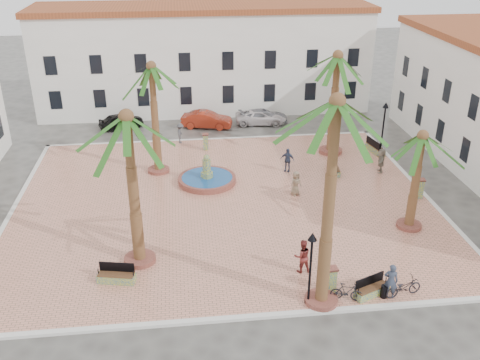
{
  "coord_description": "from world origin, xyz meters",
  "views": [
    {
      "loc": [
        -2.49,
        -29.69,
        15.96
      ],
      "look_at": [
        1.0,
        0.0,
        1.6
      ],
      "focal_mm": 40.0,
      "sensor_mm": 36.0,
      "label": 1
    }
  ],
  "objects_px": {
    "palm_e": "(421,148)",
    "pedestrian_east": "(381,160)",
    "pedestrian_fountain_b": "(287,160)",
    "car_black": "(121,121)",
    "bench_e": "(334,169)",
    "lamppost_s": "(311,256)",
    "fountain": "(207,178)",
    "palm_nw": "(152,78)",
    "cyclist_a": "(391,281)",
    "palm_sw": "(128,135)",
    "car_silver": "(264,116)",
    "palm_ne": "(337,68)",
    "pedestrian_fountain_a": "(296,183)",
    "cyclist_b": "(302,256)",
    "bicycle_a": "(404,287)",
    "car_red": "(207,120)",
    "car_white": "(261,117)",
    "palm_s": "(335,124)",
    "litter_bin": "(384,291)",
    "bench_se": "(371,290)",
    "bicycle_b": "(347,292)",
    "bollard_se": "(332,279)",
    "bollard_n": "(206,141)",
    "bench_s": "(116,277)",
    "bench_ne": "(375,148)",
    "lamppost_e": "(384,120)",
    "bollard_e": "(420,188)",
    "pedestrian_north": "(180,133)"
  },
  "relations": [
    {
      "from": "bench_e",
      "to": "lamppost_s",
      "type": "relative_size",
      "value": 0.49
    },
    {
      "from": "cyclist_b",
      "to": "pedestrian_east",
      "type": "xyz_separation_m",
      "value": [
        8.14,
        11.09,
        -0.02
      ]
    },
    {
      "from": "cyclist_a",
      "to": "pedestrian_fountain_a",
      "type": "relative_size",
      "value": 1.11
    },
    {
      "from": "bench_e",
      "to": "bollard_n",
      "type": "bearing_deg",
      "value": 65.31
    },
    {
      "from": "bench_e",
      "to": "fountain",
      "type": "bearing_deg",
      "value": 99.85
    },
    {
      "from": "palm_ne",
      "to": "pedestrian_fountain_b",
      "type": "xyz_separation_m",
      "value": [
        -3.99,
        -3.01,
        -5.65
      ]
    },
    {
      "from": "palm_s",
      "to": "palm_e",
      "type": "xyz_separation_m",
      "value": [
        6.76,
        6.06,
        -3.8
      ]
    },
    {
      "from": "lamppost_s",
      "to": "cyclist_a",
      "type": "relative_size",
      "value": 2.1
    },
    {
      "from": "bollard_n",
      "to": "pedestrian_fountain_b",
      "type": "relative_size",
      "value": 0.76
    },
    {
      "from": "bench_e",
      "to": "palm_nw",
      "type": "bearing_deg",
      "value": 88.96
    },
    {
      "from": "palm_sw",
      "to": "bollard_e",
      "type": "distance_m",
      "value": 19.15
    },
    {
      "from": "bench_e",
      "to": "car_silver",
      "type": "xyz_separation_m",
      "value": [
        -3.25,
        11.26,
        0.2
      ]
    },
    {
      "from": "bench_s",
      "to": "lamppost_s",
      "type": "bearing_deg",
      "value": -4.66
    },
    {
      "from": "bicycle_a",
      "to": "bicycle_b",
      "type": "distance_m",
      "value": 2.74
    },
    {
      "from": "palm_s",
      "to": "cyclist_b",
      "type": "xyz_separation_m",
      "value": [
        -0.37,
        2.49,
        -7.8
      ]
    },
    {
      "from": "palm_e",
      "to": "cyclist_b",
      "type": "distance_m",
      "value": 8.92
    },
    {
      "from": "lamppost_s",
      "to": "car_silver",
      "type": "distance_m",
      "value": 25.26
    },
    {
      "from": "bench_ne",
      "to": "car_black",
      "type": "distance_m",
      "value": 21.37
    },
    {
      "from": "bicycle_a",
      "to": "car_white",
      "type": "relative_size",
      "value": 0.41
    },
    {
      "from": "cyclist_a",
      "to": "car_black",
      "type": "xyz_separation_m",
      "value": [
        -14.38,
        25.26,
        -0.41
      ]
    },
    {
      "from": "bench_se",
      "to": "bollard_e",
      "type": "distance_m",
      "value": 11.22
    },
    {
      "from": "palm_e",
      "to": "bicycle_a",
      "type": "bearing_deg",
      "value": -115.0
    },
    {
      "from": "palm_s",
      "to": "pedestrian_fountain_b",
      "type": "bearing_deg",
      "value": 84.99
    },
    {
      "from": "bench_e",
      "to": "lamppost_e",
      "type": "relative_size",
      "value": 0.45
    },
    {
      "from": "car_white",
      "to": "bollard_e",
      "type": "bearing_deg",
      "value": -148.31
    },
    {
      "from": "bicycle_a",
      "to": "cyclist_b",
      "type": "bearing_deg",
      "value": 47.61
    },
    {
      "from": "litter_bin",
      "to": "pedestrian_east",
      "type": "xyz_separation_m",
      "value": [
        4.77,
        13.58,
        0.56
      ]
    },
    {
      "from": "bench_e",
      "to": "car_red",
      "type": "xyz_separation_m",
      "value": [
        -8.32,
        10.68,
        0.29
      ]
    },
    {
      "from": "palm_ne",
      "to": "pedestrian_fountain_a",
      "type": "bearing_deg",
      "value": -122.0
    },
    {
      "from": "palm_sw",
      "to": "car_silver",
      "type": "xyz_separation_m",
      "value": [
        9.77,
        20.75,
        -6.52
      ]
    },
    {
      "from": "palm_s",
      "to": "litter_bin",
      "type": "height_order",
      "value": "palm_s"
    },
    {
      "from": "bollard_e",
      "to": "bench_e",
      "type": "bearing_deg",
      "value": 134.67
    },
    {
      "from": "palm_s",
      "to": "lamppost_e",
      "type": "xyz_separation_m",
      "value": [
        8.84,
        16.53,
        -5.89
      ]
    },
    {
      "from": "pedestrian_fountain_b",
      "to": "bollard_e",
      "type": "bearing_deg",
      "value": -7.67
    },
    {
      "from": "cyclist_a",
      "to": "pedestrian_east",
      "type": "distance_m",
      "value": 14.31
    },
    {
      "from": "car_black",
      "to": "palm_nw",
      "type": "bearing_deg",
      "value": 179.82
    },
    {
      "from": "bollard_e",
      "to": "bollard_n",
      "type": "bearing_deg",
      "value": 143.42
    },
    {
      "from": "bench_se",
      "to": "fountain",
      "type": "bearing_deg",
      "value": 95.36
    },
    {
      "from": "palm_sw",
      "to": "bench_e",
      "type": "xyz_separation_m",
      "value": [
        13.02,
        9.49,
        -6.72
      ]
    },
    {
      "from": "bench_se",
      "to": "car_silver",
      "type": "relative_size",
      "value": 0.43
    },
    {
      "from": "cyclist_b",
      "to": "pedestrian_fountain_a",
      "type": "distance_m",
      "value": 8.46
    },
    {
      "from": "bench_e",
      "to": "bicycle_a",
      "type": "distance_m",
      "value": 13.85
    },
    {
      "from": "car_red",
      "to": "car_white",
      "type": "xyz_separation_m",
      "value": [
        4.8,
        0.42,
        -0.1
      ]
    },
    {
      "from": "pedestrian_fountain_b",
      "to": "bollard_se",
      "type": "bearing_deg",
      "value": -66.62
    },
    {
      "from": "palm_e",
      "to": "pedestrian_east",
      "type": "xyz_separation_m",
      "value": [
        1.01,
        7.52,
        -4.02
      ]
    },
    {
      "from": "bench_se",
      "to": "car_white",
      "type": "height_order",
      "value": "car_white"
    },
    {
      "from": "pedestrian_fountain_a",
      "to": "pedestrian_north",
      "type": "xyz_separation_m",
      "value": [
        -7.21,
        9.98,
        -0.0
      ]
    },
    {
      "from": "pedestrian_fountain_b",
      "to": "car_black",
      "type": "height_order",
      "value": "pedestrian_fountain_b"
    },
    {
      "from": "palm_ne",
      "to": "bench_se",
      "type": "height_order",
      "value": "palm_ne"
    },
    {
      "from": "palm_ne",
      "to": "bench_ne",
      "type": "relative_size",
      "value": 3.76
    }
  ]
}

